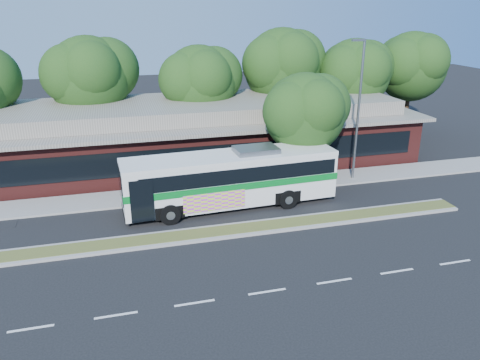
% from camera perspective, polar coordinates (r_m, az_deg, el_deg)
% --- Properties ---
extents(ground, '(120.00, 120.00, 0.00)m').
position_cam_1_polar(ground, '(23.79, -0.44, -6.93)').
color(ground, black).
rests_on(ground, ground).
extents(median_strip, '(26.00, 1.10, 0.15)m').
position_cam_1_polar(median_strip, '(24.28, -0.80, -6.14)').
color(median_strip, brown).
rests_on(median_strip, ground).
extents(sidewalk, '(44.00, 2.60, 0.12)m').
position_cam_1_polar(sidewalk, '(29.45, -3.58, -1.25)').
color(sidewalk, gray).
rests_on(sidewalk, ground).
extents(plaza_building, '(33.20, 11.20, 4.45)m').
position_cam_1_polar(plaza_building, '(34.97, -5.84, 5.80)').
color(plaza_building, '#551D1B').
rests_on(plaza_building, ground).
extents(lamp_post, '(0.93, 0.18, 9.07)m').
position_cam_1_polar(lamp_post, '(30.92, 14.21, 8.61)').
color(lamp_post, slate).
rests_on(lamp_post, ground).
extents(tree_bg_b, '(6.69, 6.00, 9.00)m').
position_cam_1_polar(tree_bg_b, '(36.92, -17.25, 12.15)').
color(tree_bg_b, black).
rests_on(tree_bg_b, ground).
extents(tree_bg_c, '(6.24, 5.60, 8.26)m').
position_cam_1_polar(tree_bg_c, '(36.59, -4.39, 12.05)').
color(tree_bg_c, black).
rests_on(tree_bg_c, ground).
extents(tree_bg_d, '(6.91, 6.20, 9.37)m').
position_cam_1_polar(tree_bg_d, '(39.33, 5.71, 13.82)').
color(tree_bg_d, black).
rests_on(tree_bg_d, ground).
extents(tree_bg_e, '(6.47, 5.80, 8.50)m').
position_cam_1_polar(tree_bg_e, '(40.99, 14.23, 12.63)').
color(tree_bg_e, black).
rests_on(tree_bg_e, ground).
extents(tree_bg_f, '(6.69, 6.00, 8.92)m').
position_cam_1_polar(tree_bg_f, '(44.98, 20.55, 13.04)').
color(tree_bg_f, black).
rests_on(tree_bg_f, ground).
extents(transit_bus, '(12.34, 3.31, 3.43)m').
position_cam_1_polar(transit_bus, '(26.56, -1.04, 0.59)').
color(transit_bus, silver).
rests_on(transit_bus, ground).
extents(sedan, '(4.47, 1.92, 1.28)m').
position_cam_1_polar(sedan, '(32.24, -22.78, 0.19)').
color(sedan, '#AEAFB5').
rests_on(sedan, ground).
extents(sidewalk_tree, '(5.63, 5.05, 7.18)m').
position_cam_1_polar(sidewalk_tree, '(29.83, 8.44, 8.33)').
color(sidewalk_tree, black).
rests_on(sidewalk_tree, ground).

